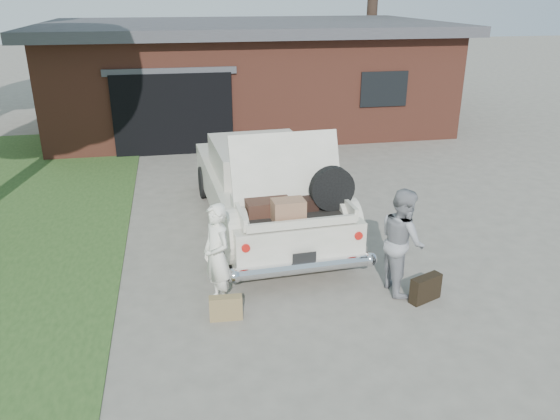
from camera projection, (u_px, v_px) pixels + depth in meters
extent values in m
plane|color=gray|center=(288.00, 292.00, 8.21)|extent=(90.00, 90.00, 0.00)
cube|color=brown|center=(247.00, 78.00, 18.30)|extent=(12.00, 7.00, 3.00)
cube|color=#4C4C51|center=(245.00, 26.00, 17.68)|extent=(12.80, 7.80, 0.30)
cube|color=black|center=(173.00, 114.00, 14.86)|extent=(3.20, 0.30, 2.20)
cube|color=#4C4C51|center=(170.00, 71.00, 14.37)|extent=(3.50, 0.12, 0.18)
cube|color=black|center=(384.00, 89.00, 15.68)|extent=(1.40, 0.08, 1.00)
cylinder|color=#38281E|center=(371.00, 25.00, 22.90)|extent=(0.44, 0.44, 5.78)
cube|color=silver|center=(264.00, 192.00, 10.37)|extent=(2.27, 5.33, 0.68)
cube|color=beige|center=(260.00, 157.00, 10.43)|extent=(1.84, 2.18, 0.54)
cube|color=black|center=(250.00, 145.00, 11.33)|extent=(1.62, 0.17, 0.46)
cube|color=black|center=(272.00, 174.00, 9.55)|extent=(1.62, 0.17, 0.46)
cylinder|color=black|center=(232.00, 253.00, 8.68)|extent=(0.27, 0.70, 0.69)
cylinder|color=black|center=(341.00, 240.00, 9.10)|extent=(0.27, 0.70, 0.69)
cylinder|color=black|center=(205.00, 182.00, 11.88)|extent=(0.27, 0.70, 0.69)
cylinder|color=black|center=(287.00, 176.00, 12.30)|extent=(0.27, 0.70, 0.69)
cylinder|color=silver|center=(304.00, 267.00, 8.06)|extent=(2.15, 0.30, 0.19)
cylinder|color=#A5140F|center=(245.00, 247.00, 7.78)|extent=(0.13, 0.11, 0.13)
cylinder|color=#A5140F|center=(358.00, 235.00, 8.18)|extent=(0.13, 0.11, 0.13)
cube|color=black|center=(304.00, 258.00, 7.98)|extent=(0.36, 0.04, 0.18)
cube|color=black|center=(292.00, 213.00, 8.45)|extent=(1.68, 1.24, 0.04)
cube|color=silver|center=(239.00, 212.00, 8.22)|extent=(0.13, 1.15, 0.19)
cube|color=silver|center=(343.00, 202.00, 8.60)|extent=(0.13, 1.15, 0.19)
cube|color=silver|center=(303.00, 224.00, 7.91)|extent=(1.68, 0.15, 0.13)
cube|color=silver|center=(286.00, 171.00, 8.55)|extent=(1.78, 0.58, 1.13)
cube|color=#44281D|center=(268.00, 206.00, 8.37)|extent=(0.71, 0.48, 0.22)
cube|color=#9E6E50|center=(288.00, 210.00, 8.06)|extent=(0.49, 0.34, 0.33)
cube|color=black|center=(297.00, 203.00, 8.54)|extent=(0.61, 0.42, 0.18)
cylinder|color=black|center=(332.00, 188.00, 8.41)|extent=(0.70, 0.21, 0.70)
imported|color=white|center=(217.00, 256.00, 7.64)|extent=(0.56, 0.66, 1.53)
imported|color=gray|center=(402.00, 241.00, 8.02)|extent=(0.63, 0.80, 1.61)
cube|color=olive|center=(226.00, 308.00, 7.48)|extent=(0.46, 0.17, 0.35)
cube|color=black|center=(426.00, 288.00, 7.93)|extent=(0.53, 0.34, 0.39)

